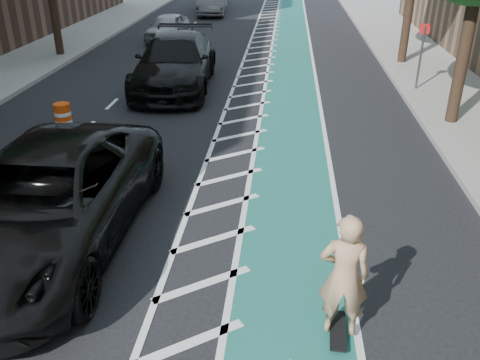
# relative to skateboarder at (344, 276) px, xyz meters

# --- Properties ---
(ground) EXTENTS (120.00, 120.00, 0.00)m
(ground) POSITION_rel_skateboarder_xyz_m (-3.70, 1.01, -1.09)
(ground) COLOR black
(ground) RESTS_ON ground
(bike_lane) EXTENTS (2.00, 90.00, 0.01)m
(bike_lane) POSITION_rel_skateboarder_xyz_m (-0.70, 11.01, -1.09)
(bike_lane) COLOR #1B6159
(bike_lane) RESTS_ON ground
(buffer_strip) EXTENTS (1.40, 90.00, 0.01)m
(buffer_strip) POSITION_rel_skateboarder_xyz_m (-2.20, 11.01, -1.09)
(buffer_strip) COLOR silver
(buffer_strip) RESTS_ON ground
(curb_right) EXTENTS (0.12, 90.00, 0.16)m
(curb_right) POSITION_rel_skateboarder_xyz_m (3.35, 11.01, -1.01)
(curb_right) COLOR gray
(curb_right) RESTS_ON ground
(curb_left) EXTENTS (0.12, 90.00, 0.16)m
(curb_left) POSITION_rel_skateboarder_xyz_m (-10.75, 11.01, -1.01)
(curb_left) COLOR gray
(curb_left) RESTS_ON ground
(sign_post) EXTENTS (0.35, 0.08, 2.47)m
(sign_post) POSITION_rel_skateboarder_xyz_m (3.90, 13.01, 0.26)
(sign_post) COLOR #4C4C4C
(sign_post) RESTS_ON ground
(skateboard) EXTENTS (0.29, 0.86, 0.11)m
(skateboard) POSITION_rel_skateboarder_xyz_m (0.00, -0.00, -1.00)
(skateboard) COLOR black
(skateboard) RESTS_ON ground
(skateboarder) EXTENTS (0.74, 0.52, 1.96)m
(skateboarder) POSITION_rel_skateboarder_xyz_m (0.00, 0.00, 0.00)
(skateboarder) COLOR tan
(skateboarder) RESTS_ON skateboard
(suv_near) EXTENTS (3.17, 6.81, 1.89)m
(suv_near) POSITION_rel_skateboarder_xyz_m (-5.30, 2.02, -0.15)
(suv_near) COLOR black
(suv_near) RESTS_ON ground
(suv_far) EXTENTS (3.05, 6.78, 1.93)m
(suv_far) POSITION_rel_skateboarder_xyz_m (-5.08, 12.88, -0.13)
(suv_far) COLOR black
(suv_far) RESTS_ON ground
(car_silver) EXTENTS (1.97, 4.18, 1.38)m
(car_silver) POSITION_rel_skateboarder_xyz_m (-7.40, 21.92, -0.40)
(car_silver) COLOR #A5A5AA
(car_silver) RESTS_ON ground
(car_grey) EXTENTS (2.27, 5.35, 1.72)m
(car_grey) POSITION_rel_skateboarder_xyz_m (-6.34, 31.46, -0.24)
(car_grey) COLOR slate
(car_grey) RESTS_ON ground
(barrel_a) EXTENTS (0.61, 0.61, 0.83)m
(barrel_a) POSITION_rel_skateboarder_xyz_m (-7.50, 8.00, -0.70)
(barrel_a) COLOR #DB430B
(barrel_a) RESTS_ON ground
(barrel_b) EXTENTS (0.74, 0.74, 1.01)m
(barrel_b) POSITION_rel_skateboarder_xyz_m (-5.77, 10.51, -0.62)
(barrel_b) COLOR orange
(barrel_b) RESTS_ON ground
(barrel_c) EXTENTS (0.63, 0.63, 0.85)m
(barrel_c) POSITION_rel_skateboarder_xyz_m (-6.24, 16.69, -0.69)
(barrel_c) COLOR orange
(barrel_c) RESTS_ON ground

